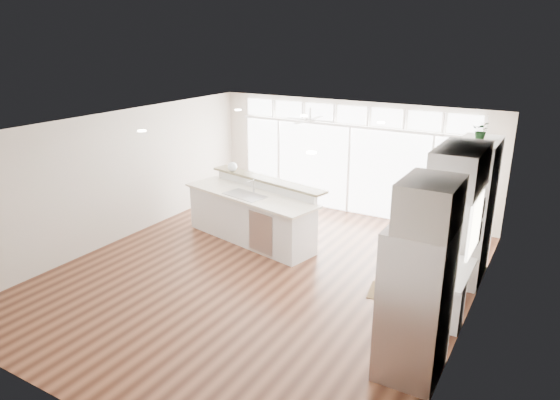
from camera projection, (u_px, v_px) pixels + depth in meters
The scene contains 24 objects.
floor at pixel (262, 275), 9.09m from camera, with size 7.00×8.00×0.02m, color #402013.
ceiling at pixel (260, 127), 8.23m from camera, with size 7.00×8.00×0.02m, color silver.
wall_back at pixel (351, 158), 11.93m from camera, with size 7.00×0.04×2.70m, color beige.
wall_front at pixel (63, 308), 5.39m from camera, with size 7.00×0.04×2.70m, color beige.
wall_left at pixel (119, 177), 10.34m from camera, with size 0.04×8.00×2.70m, color beige.
wall_right at pixel (472, 245), 6.98m from camera, with size 0.04×8.00×2.70m, color beige.
glass_wall at pixel (349, 170), 11.98m from camera, with size 5.80×0.06×2.08m, color white.
transom_row at pixel (352, 115), 11.56m from camera, with size 5.90×0.06×0.40m, color white.
desk_window at pixel (475, 225), 7.18m from camera, with size 0.04×0.85×0.85m, color white.
ceiling_fan at pixel (310, 115), 10.83m from camera, with size 1.16×1.16×0.32m, color white.
recessed_lights at pixel (267, 127), 8.40m from camera, with size 3.40×3.00×0.02m, color white.
oven_cabinet at pixel (471, 211), 8.65m from camera, with size 0.64×1.20×2.50m, color white.
desk_nook at pixel (443, 291), 7.71m from camera, with size 0.72×1.30×0.76m, color white.
upper_cabinets at pixel (460, 169), 7.07m from camera, with size 0.64×1.30×0.64m, color white.
refrigerator at pixel (415, 303), 6.18m from camera, with size 0.76×0.90×2.00m, color #B9B9BE.
fridge_cabinet at pixel (430, 204), 5.74m from camera, with size 0.64×0.90×0.60m, color white.
framed_photos at pixel (481, 221), 7.74m from camera, with size 0.06×0.22×0.80m, color black.
kitchen_island at pixel (250, 212), 10.41m from camera, with size 3.16×1.19×1.26m, color white.
rug at pixel (395, 293), 8.41m from camera, with size 0.87×0.63×0.01m, color #322110.
office_chair at pixel (421, 275), 7.95m from camera, with size 0.53×0.49×1.01m, color black.
fishbowl at pixel (232, 167), 11.07m from camera, with size 0.21×0.21×0.21m, color white.
monitor at pixel (442, 255), 7.56m from camera, with size 0.08×0.51×0.42m, color black.
keyboard at pixel (429, 265), 7.71m from camera, with size 0.11×0.29×0.01m, color silver.
potted_plant at pixel (481, 133), 8.21m from camera, with size 0.27×0.31×0.24m, color #235324.
Camera 1 is at (4.42, -6.90, 4.17)m, focal length 32.00 mm.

